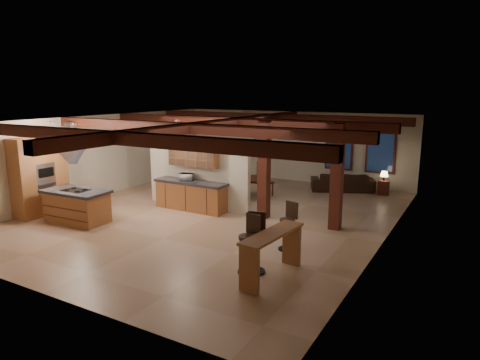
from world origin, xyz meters
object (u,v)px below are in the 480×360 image
object	(u,v)px
kitchen_island	(77,206)
dining_table	(237,187)
bar_counter	(272,247)
sofa	(342,182)

from	to	relation	value
kitchen_island	dining_table	world-z (taller)	kitchen_island
kitchen_island	bar_counter	xyz separation A→B (m)	(6.57, -0.63, 0.17)
dining_table	bar_counter	bearing A→B (deg)	-68.88
kitchen_island	dining_table	xyz separation A→B (m)	(2.52, 4.88, -0.13)
kitchen_island	sofa	xyz separation A→B (m)	(5.55, 7.71, -0.14)
dining_table	bar_counter	distance (m)	6.85
sofa	dining_table	bearing A→B (deg)	18.20
kitchen_island	bar_counter	bearing A→B (deg)	-5.51
sofa	bar_counter	world-z (taller)	bar_counter
kitchen_island	sofa	bearing A→B (deg)	54.27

